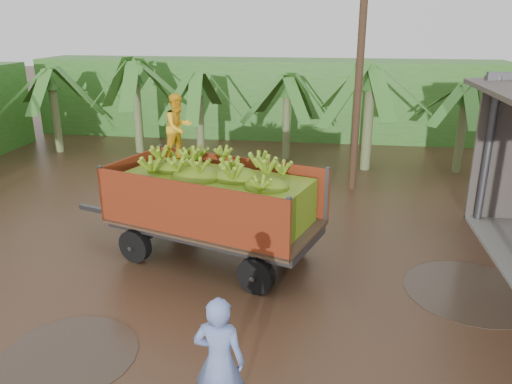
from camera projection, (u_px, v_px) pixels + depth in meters
The scene contains 6 objects.
ground at pixel (265, 319), 9.47m from camera, with size 100.00×100.00×0.00m, color black.
hedge_north at pixel (267, 98), 24.11m from camera, with size 22.00×3.00×3.60m, color #2D661E.
banana_trailer at pixel (214, 201), 11.45m from camera, with size 6.68×3.70×3.78m.
man_blue at pixel (219, 362), 6.76m from camera, with size 0.72×0.47×1.97m, color #6A82C2.
utility_pole at pixel (359, 70), 15.57m from camera, with size 1.20×0.24×7.68m.
banana_plants at pixel (82, 138), 15.34m from camera, with size 24.96×20.86×4.37m.
Camera 1 is at (1.01, -8.09, 5.38)m, focal length 35.00 mm.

